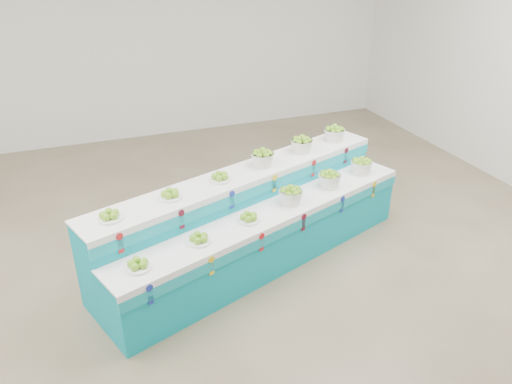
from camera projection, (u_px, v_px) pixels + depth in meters
ground at (215, 289)px, 5.40m from camera, size 10.00×10.00×0.00m
back_wall at (129, 29)px, 8.64m from camera, size 10.00×0.00×10.00m
display_stand at (256, 220)px, 5.72m from camera, size 4.06×2.29×1.02m
plate_lower_left at (138, 264)px, 4.50m from camera, size 0.31×0.31×0.10m
plate_lower_mid at (199, 238)px, 4.89m from camera, size 0.31×0.31×0.10m
plate_lower_right at (249, 217)px, 5.26m from camera, size 0.31×0.31×0.10m
basket_lower_left at (291, 195)px, 5.59m from camera, size 0.35×0.35×0.21m
basket_lower_mid at (329, 179)px, 5.97m from camera, size 0.35×0.35×0.21m
basket_lower_right at (361, 166)px, 6.32m from camera, size 0.35×0.35×0.21m
plate_upper_left at (109, 215)px, 4.70m from camera, size 0.31×0.31×0.10m
plate_upper_mid at (170, 194)px, 5.08m from camera, size 0.31×0.31×0.10m
plate_upper_right at (220, 176)px, 5.45m from camera, size 0.31×0.31×0.10m
basket_upper_left at (263, 158)px, 5.79m from camera, size 0.35×0.35×0.21m
basket_upper_mid at (302, 144)px, 6.16m from camera, size 0.35×0.35×0.21m
basket_upper_right at (334, 133)px, 6.51m from camera, size 0.35×0.35×0.21m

